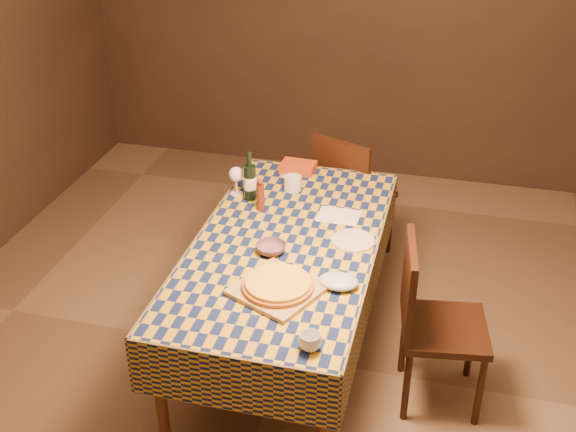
% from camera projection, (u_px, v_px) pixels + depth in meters
% --- Properties ---
extents(room, '(5.00, 5.10, 2.70)m').
position_uv_depth(room, '(285.00, 139.00, 3.44)').
color(room, brown).
rests_on(room, ground).
extents(dining_table, '(0.94, 1.84, 0.77)m').
position_uv_depth(dining_table, '(286.00, 255.00, 3.77)').
color(dining_table, brown).
rests_on(dining_table, ground).
extents(cutting_board, '(0.48, 0.48, 0.02)m').
position_uv_depth(cutting_board, '(278.00, 289.00, 3.35)').
color(cutting_board, tan).
rests_on(cutting_board, dining_table).
extents(pizza, '(0.40, 0.40, 0.03)m').
position_uv_depth(pizza, '(278.00, 284.00, 3.34)').
color(pizza, '#A25F1B').
rests_on(pizza, cutting_board).
extents(pepper_mill, '(0.06, 0.06, 0.19)m').
position_uv_depth(pepper_mill, '(260.00, 196.00, 3.99)').
color(pepper_mill, '#532213').
rests_on(pepper_mill, dining_table).
extents(bowl, '(0.18, 0.18, 0.05)m').
position_uv_depth(bowl, '(271.00, 248.00, 3.63)').
color(bowl, '#644754').
rests_on(bowl, dining_table).
extents(wine_glass, '(0.09, 0.09, 0.17)m').
position_uv_depth(wine_glass, '(236.00, 175.00, 4.13)').
color(wine_glass, white).
rests_on(wine_glass, dining_table).
extents(wine_bottle, '(0.09, 0.09, 0.29)m').
position_uv_depth(wine_bottle, '(250.00, 182.00, 4.09)').
color(wine_bottle, black).
rests_on(wine_bottle, dining_table).
extents(deli_tub, '(0.12, 0.12, 0.09)m').
position_uv_depth(deli_tub, '(293.00, 183.00, 4.22)').
color(deli_tub, silver).
rests_on(deli_tub, dining_table).
extents(takeout_container, '(0.22, 0.16, 0.05)m').
position_uv_depth(takeout_container, '(298.00, 167.00, 4.44)').
color(takeout_container, '#AE3C16').
rests_on(takeout_container, dining_table).
extents(white_plate, '(0.23, 0.23, 0.01)m').
position_uv_depth(white_plate, '(353.00, 241.00, 3.73)').
color(white_plate, silver).
rests_on(white_plate, dining_table).
extents(tumbler, '(0.13, 0.13, 0.08)m').
position_uv_depth(tumbler, '(310.00, 342.00, 2.99)').
color(tumbler, white).
rests_on(tumbler, dining_table).
extents(flour_patch, '(0.23, 0.18, 0.00)m').
position_uv_depth(flour_patch, '(339.00, 216.00, 3.97)').
color(flour_patch, silver).
rests_on(flour_patch, dining_table).
extents(flour_bag, '(0.19, 0.15, 0.06)m').
position_uv_depth(flour_bag, '(339.00, 281.00, 3.38)').
color(flour_bag, '#AABED9').
rests_on(flour_bag, dining_table).
extents(chair_far, '(0.55, 0.56, 0.93)m').
position_uv_depth(chair_far, '(349.00, 193.00, 4.73)').
color(chair_far, black).
rests_on(chair_far, ground).
extents(chair_right, '(0.49, 0.48, 0.93)m').
position_uv_depth(chair_right, '(429.00, 316.00, 3.59)').
color(chair_right, black).
rests_on(chair_right, ground).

